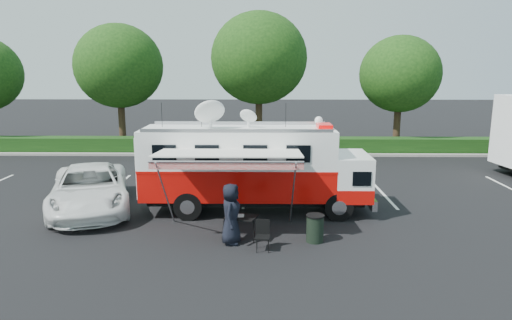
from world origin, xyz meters
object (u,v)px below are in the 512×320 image
(white_suv, at_px, (91,210))
(command_truck, at_px, (254,166))
(trash_bin, at_px, (315,228))
(folding_table, at_px, (242,217))

(white_suv, bearing_deg, command_truck, -19.20)
(white_suv, height_order, trash_bin, trash_bin)
(white_suv, distance_m, folding_table, 6.75)
(command_truck, bearing_deg, trash_bin, -56.86)
(folding_table, bearing_deg, white_suv, 152.90)
(command_truck, xyz_separation_m, white_suv, (-6.30, 0.10, -1.76))
(command_truck, relative_size, trash_bin, 9.73)
(white_suv, xyz_separation_m, folding_table, (5.97, -3.06, 0.75))
(folding_table, bearing_deg, command_truck, 83.60)
(command_truck, distance_m, white_suv, 6.54)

